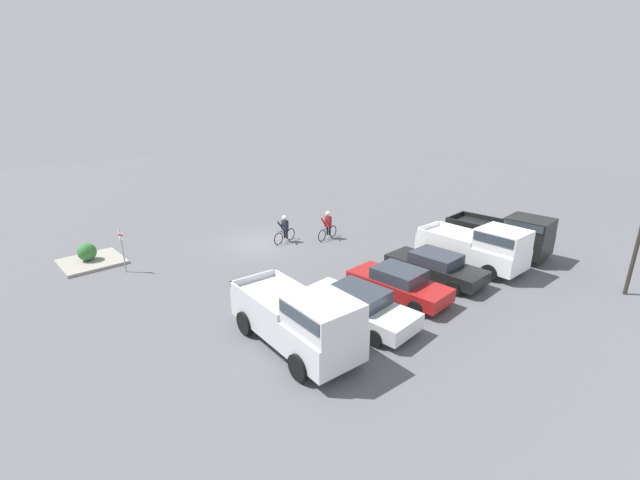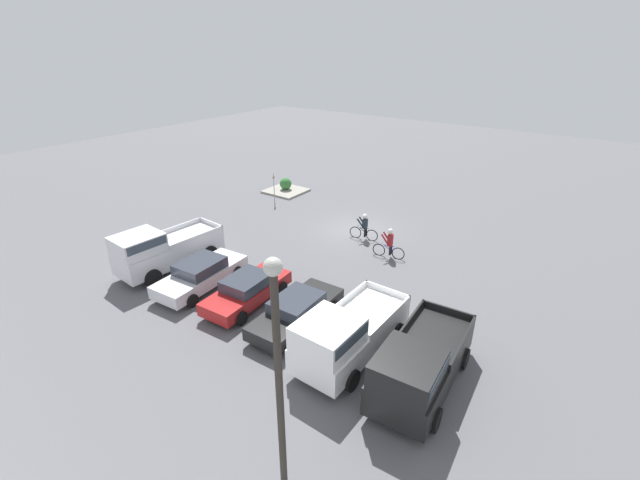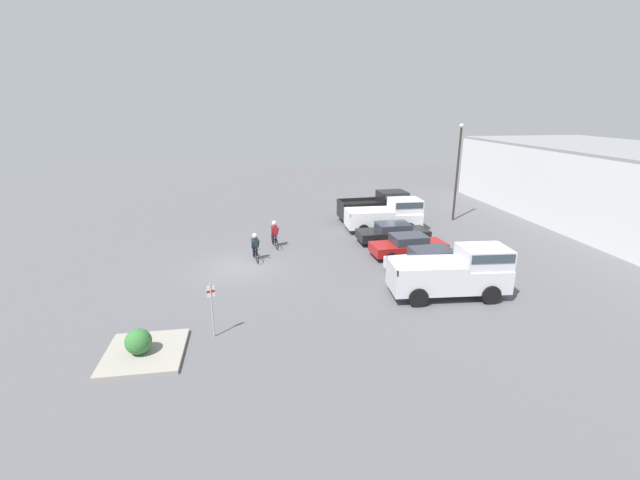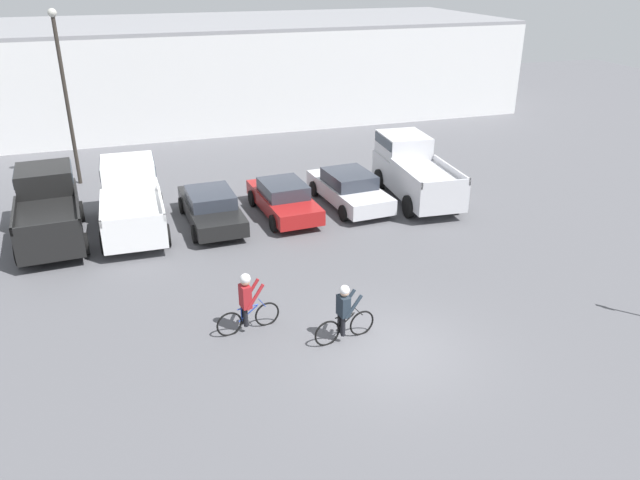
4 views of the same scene
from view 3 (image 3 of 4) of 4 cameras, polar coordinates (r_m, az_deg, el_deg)
name	(u,v)px [view 3 (image 3 of 4)]	position (r m, az deg, el deg)	size (l,w,h in m)	color
ground_plane	(241,267)	(24.21, -10.50, -3.56)	(80.00, 80.00, 0.00)	#56565B
pickup_truck_0	(378,206)	(33.54, 7.73, 4.53)	(2.52, 5.34, 2.25)	black
pickup_truck_1	(390,215)	(30.92, 9.30, 3.36)	(2.37, 5.31, 2.26)	white
sedan_0	(393,232)	(28.29, 9.69, 0.99)	(2.07, 4.68, 1.30)	black
sedan_1	(408,246)	(25.78, 11.69, -0.73)	(2.11, 4.50, 1.33)	maroon
sedan_2	(431,261)	(23.42, 14.62, -2.76)	(2.27, 4.81, 1.37)	silver
pickup_truck_2	(458,271)	(20.88, 17.89, -4.00)	(2.49, 5.53, 2.38)	silver
cyclist_0	(255,246)	(24.92, -8.65, -0.85)	(1.76, 0.53, 1.63)	black
cyclist_1	(274,233)	(27.10, -6.09, 0.92)	(1.78, 0.53, 1.72)	black
fire_lane_sign	(212,305)	(16.89, -14.22, -8.38)	(0.12, 0.29, 2.23)	#9E9EA3
lamppost	(458,165)	(34.43, 17.91, 9.45)	(0.36, 0.36, 7.34)	#2D2823
curb_island	(145,353)	(17.09, -22.32, -13.74)	(2.87, 2.75, 0.15)	gray
shrub	(138,341)	(16.78, -23.06, -12.34)	(0.92, 0.92, 0.92)	#337033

